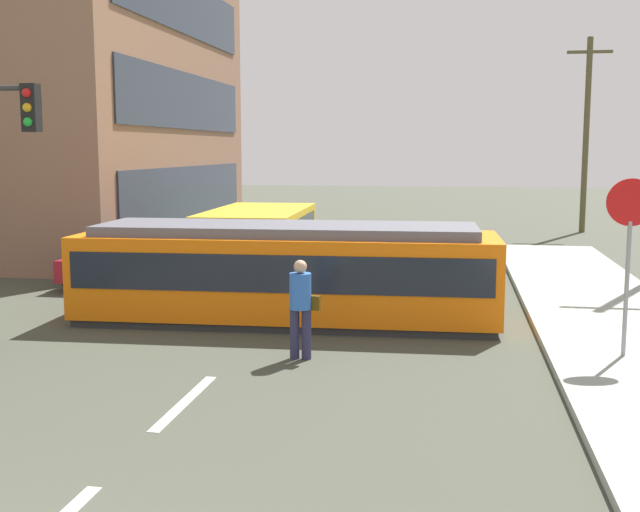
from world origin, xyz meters
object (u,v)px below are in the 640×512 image
at_px(stop_sign, 630,230).
at_px(utility_pole_far, 586,132).
at_px(streetcar_tram, 287,271).
at_px(pedestrian_crossing, 301,303).
at_px(parked_sedan_far, 123,258).
at_px(city_bus, 258,237).

relative_size(stop_sign, utility_pole_far, 0.36).
bearing_deg(stop_sign, utility_pole_far, 82.89).
bearing_deg(streetcar_tram, utility_pole_far, 65.17).
relative_size(pedestrian_crossing, stop_sign, 0.58).
bearing_deg(utility_pole_far, parked_sedan_far, -133.23).
distance_m(parked_sedan_far, utility_pole_far, 20.72).
relative_size(city_bus, utility_pole_far, 0.69).
bearing_deg(utility_pole_far, pedestrian_crossing, -109.94).
distance_m(city_bus, pedestrian_crossing, 9.01).
xyz_separation_m(stop_sign, utility_pole_far, (2.64, 21.14, 2.00)).
distance_m(stop_sign, utility_pole_far, 21.40).
bearing_deg(city_bus, parked_sedan_far, -152.20).
relative_size(streetcar_tram, pedestrian_crossing, 5.09).
relative_size(pedestrian_crossing, utility_pole_far, 0.21).
bearing_deg(pedestrian_crossing, utility_pole_far, 70.06).
height_order(pedestrian_crossing, utility_pole_far, utility_pole_far).
bearing_deg(pedestrian_crossing, parked_sedan_far, 131.78).
distance_m(city_bus, parked_sedan_far, 3.69).
bearing_deg(pedestrian_crossing, city_bus, 108.53).
xyz_separation_m(pedestrian_crossing, stop_sign, (5.24, 0.56, 1.25)).
relative_size(streetcar_tram, stop_sign, 2.95).
xyz_separation_m(streetcar_tram, utility_pole_far, (8.71, 18.83, 3.17)).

